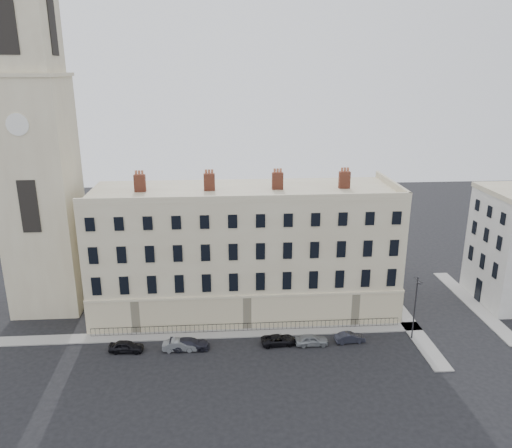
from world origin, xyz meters
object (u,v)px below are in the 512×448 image
Objects in this scene: car_d at (279,340)px; car_e at (312,340)px; car_c at (190,344)px; car_f at (350,338)px; streetlamp at (415,306)px; car_b at (180,345)px; car_a at (126,346)px.

car_e is (3.53, -0.39, 0.08)m from car_d.
car_e reaches higher than car_c.
car_c is 17.36m from car_f.
car_b is at bearing 165.61° from streetlamp.
streetlamp reaches higher than car_e.
car_a is 16.25m from car_d.
car_f is (4.26, 0.29, -0.07)m from car_e.
streetlamp is at bearing -94.48° from car_d.
car_f is (17.36, 0.16, -0.07)m from car_c.
car_a is 5.63m from car_b.
car_c is at bearing 87.25° from car_d.
car_b is at bearing 97.44° from car_c.
car_f is at bearing 165.30° from streetlamp.
car_f is 0.45× the size of streetlamp.
car_d is (10.62, 0.41, -0.07)m from car_b.
car_a reaches higher than car_e.
car_c is 13.10m from car_e.
streetlamp is (14.82, -0.04, 3.59)m from car_d.
streetlamp is (7.03, 0.06, 3.58)m from car_f.
car_a is 24.04m from car_f.
streetlamp is (11.29, 0.36, 3.51)m from car_e.
car_d is 15.25m from streetlamp.
car_a reaches higher than car_c.
car_b is (5.63, -0.12, -0.01)m from car_a.
streetlamp reaches higher than car_d.
streetlamp is at bearing -94.19° from car_f.
car_f is at bearing -89.70° from car_c.
car_e is (14.14, 0.01, 0.01)m from car_b.
car_c is at bearing -80.88° from car_b.
car_c is at bearing 165.32° from streetlamp.
car_e is at bearing -86.19° from car_a.
car_a is at bearing 89.93° from car_c.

